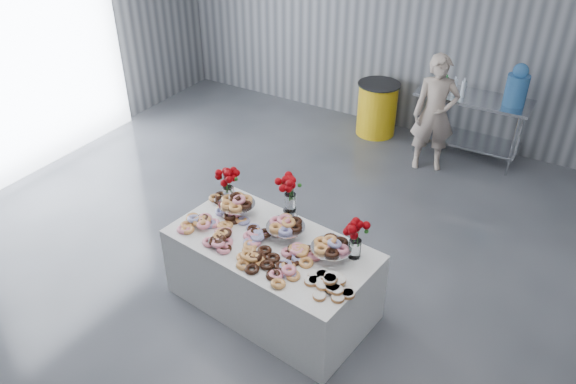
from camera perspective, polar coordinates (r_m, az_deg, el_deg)
name	(u,v)px	position (r m, az deg, el deg)	size (l,w,h in m)	color
ground	(244,308)	(5.59, -4.47, -11.65)	(9.00, 9.00, 0.00)	#35383D
room_walls	(204,33)	(4.40, -8.50, 15.70)	(8.04, 9.04, 4.02)	gray
display_table	(272,274)	(5.37, -1.65, -8.35)	(1.90, 1.00, 0.75)	white
prep_table	(471,116)	(8.12, 18.06, 7.39)	(1.50, 0.60, 0.90)	silver
donut_mounds	(268,242)	(5.07, -2.03, -5.11)	(1.80, 0.80, 0.09)	#E08652
cake_stand_left	(237,202)	(5.43, -5.24, -1.05)	(0.36, 0.36, 0.17)	silver
cake_stand_mid	(286,225)	(5.11, -0.24, -3.37)	(0.36, 0.36, 0.17)	silver
cake_stand_right	(331,246)	(4.88, 4.41, -5.49)	(0.36, 0.36, 0.17)	silver
danish_pile	(331,282)	(4.66, 4.35, -9.07)	(0.48, 0.48, 0.11)	silver
bouquet_left	(227,178)	(5.53, -6.17, 1.46)	(0.26, 0.26, 0.42)	white
bouquet_right	(356,230)	(4.83, 6.97, -3.82)	(0.26, 0.26, 0.42)	white
bouquet_center	(290,190)	(5.16, 0.24, 0.22)	(0.26, 0.26, 0.57)	silver
water_jug	(517,86)	(7.84, 22.25, 9.90)	(0.28, 0.28, 0.55)	#3F89D6
drink_bottles	(450,85)	(7.94, 16.15, 10.43)	(0.54, 0.08, 0.27)	#268C33
person	(435,114)	(7.63, 14.69, 7.70)	(0.58, 0.38, 1.58)	#CC8C93
trash_barrel	(377,109)	(8.56, 9.03, 8.36)	(0.63, 0.63, 0.80)	gold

